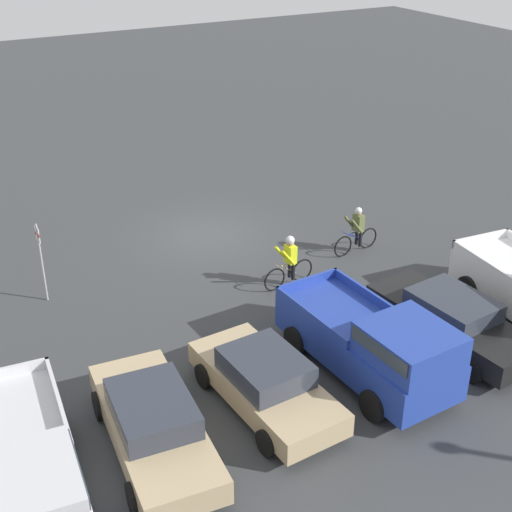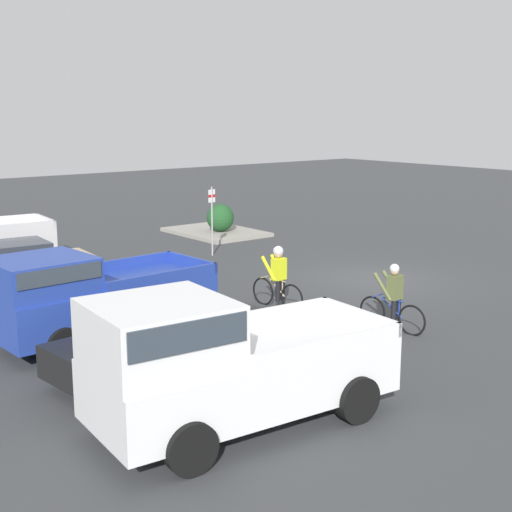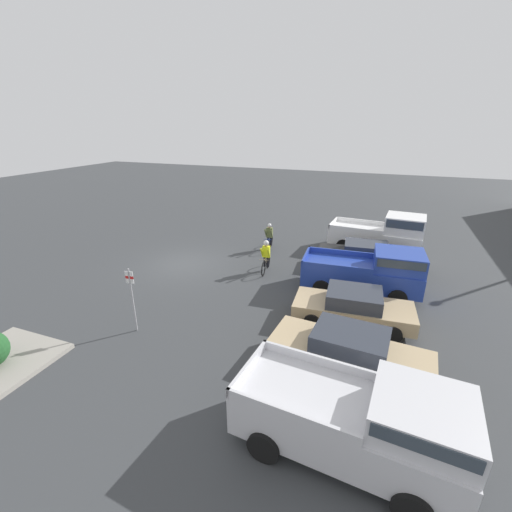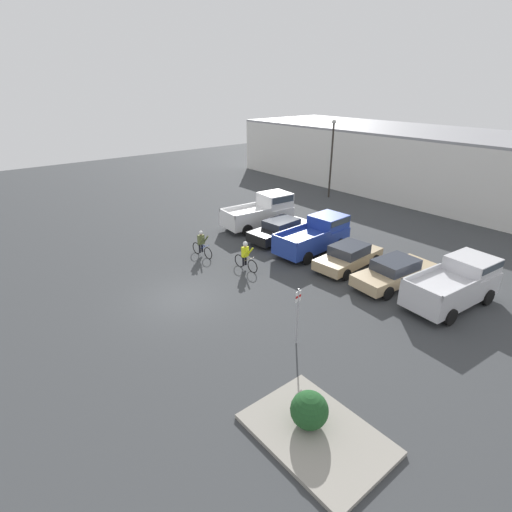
% 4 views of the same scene
% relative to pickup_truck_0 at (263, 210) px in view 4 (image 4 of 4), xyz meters
% --- Properties ---
extents(ground_plane, '(80.00, 80.00, 0.00)m').
position_rel_pickup_truck_0_xyz_m(ground_plane, '(5.59, -9.85, -1.17)').
color(ground_plane, '#383A3D').
extents(warehouse_building, '(46.00, 11.42, 5.60)m').
position_rel_pickup_truck_0_xyz_m(warehouse_building, '(5.59, 17.86, 1.63)').
color(warehouse_building, silver).
rests_on(warehouse_building, ground_plane).
extents(pickup_truck_0, '(2.60, 5.18, 2.30)m').
position_rel_pickup_truck_0_xyz_m(pickup_truck_0, '(0.00, 0.00, 0.00)').
color(pickup_truck_0, white).
rests_on(pickup_truck_0, ground_plane).
extents(sedan_0, '(2.24, 4.88, 1.37)m').
position_rel_pickup_truck_0_xyz_m(sedan_0, '(2.76, -0.80, -0.48)').
color(sedan_0, black).
rests_on(sedan_0, ground_plane).
extents(pickup_truck_1, '(2.41, 5.08, 2.04)m').
position_rel_pickup_truck_0_xyz_m(pickup_truck_1, '(5.53, -0.43, -0.12)').
color(pickup_truck_1, '#233D9E').
rests_on(pickup_truck_1, ground_plane).
extents(sedan_1, '(2.13, 4.44, 1.35)m').
position_rel_pickup_truck_0_xyz_m(sedan_1, '(8.36, -0.85, -0.50)').
color(sedan_1, tan).
rests_on(sedan_1, ground_plane).
extents(sedan_2, '(2.24, 4.86, 1.39)m').
position_rel_pickup_truck_0_xyz_m(sedan_2, '(11.16, -0.69, -0.47)').
color(sedan_2, tan).
rests_on(sedan_2, ground_plane).
extents(pickup_truck_2, '(2.59, 5.05, 2.05)m').
position_rel_pickup_truck_0_xyz_m(pickup_truck_2, '(13.99, -0.16, -0.11)').
color(pickup_truck_2, silver).
rests_on(pickup_truck_2, ground_plane).
extents(cyclist_0, '(1.80, 0.49, 1.68)m').
position_rel_pickup_truck_0_xyz_m(cyclist_0, '(4.93, -5.45, -0.33)').
color(cyclist_0, black).
rests_on(cyclist_0, ground_plane).
extents(cyclist_1, '(1.84, 0.50, 1.62)m').
position_rel_pickup_truck_0_xyz_m(cyclist_1, '(1.80, -6.32, -0.39)').
color(cyclist_1, black).
rests_on(cyclist_1, ground_plane).
extents(fire_lane_sign, '(0.06, 0.30, 2.45)m').
position_rel_pickup_truck_0_xyz_m(fire_lane_sign, '(11.62, -8.12, 0.31)').
color(fire_lane_sign, '#9E9EA3').
rests_on(fire_lane_sign, ground_plane).
extents(lamppost, '(0.36, 0.36, 6.69)m').
position_rel_pickup_truck_0_xyz_m(lamppost, '(-2.31, 9.70, 2.75)').
color(lamppost, '#2D2823').
rests_on(lamppost, ground_plane).
extents(curb_island, '(4.13, 2.90, 0.15)m').
position_rel_pickup_truck_0_xyz_m(curb_island, '(15.27, -10.87, -1.10)').
color(curb_island, gray).
rests_on(curb_island, ground_plane).
extents(shrub, '(1.14, 1.14, 1.14)m').
position_rel_pickup_truck_0_xyz_m(shrub, '(14.91, -10.85, -0.45)').
color(shrub, '#1E4C23').
rests_on(shrub, curb_island).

